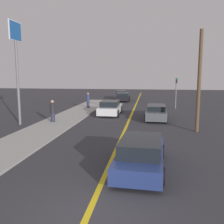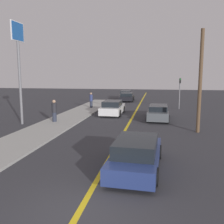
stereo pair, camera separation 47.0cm
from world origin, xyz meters
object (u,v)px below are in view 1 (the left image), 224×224
Objects in this scene: pedestrian_near_curb at (53,111)px; pedestrian_mid_group at (88,100)px; car_ahead_center at (156,112)px; traffic_light at (176,90)px; car_far_distant at (110,108)px; utility_pole at (199,82)px; car_near_right_lane at (141,154)px; roadside_sign at (16,51)px; car_parked_left_lot at (123,97)px; car_oncoming_far at (121,95)px.

pedestrian_near_curb reaches higher than pedestrian_mid_group.
car_ahead_center is 7.76m from traffic_light.
pedestrian_near_curb is at bearing -127.43° from car_far_distant.
traffic_light is at bearing 44.19° from pedestrian_near_curb.
car_far_distant is 9.93m from utility_pole.
car_ahead_center is 8.84m from pedestrian_near_curb.
roadside_sign reaches higher than car_near_right_lane.
roadside_sign reaches higher than traffic_light.
car_parked_left_lot is 9.46m from pedestrian_mid_group.
car_far_distant is 0.68× the size of utility_pole.
car_near_right_lane is at bearing -39.51° from roadside_sign.
utility_pole is at bearing -88.86° from traffic_light.
car_oncoming_far is 23.86m from utility_pole.
car_far_distant is at bearing -142.21° from traffic_light.
car_parked_left_lot is 2.53× the size of pedestrian_near_curb.
car_ahead_center is 2.78× the size of pedestrian_mid_group.
pedestrian_mid_group is at bearing -111.08° from car_parked_left_lot.
utility_pole is (7.09, -19.21, 2.80)m from car_parked_left_lot.
pedestrian_near_curb is (-3.88, -5.11, 0.33)m from car_far_distant.
traffic_light is at bearing 82.94° from car_near_right_lane.
pedestrian_near_curb is (-7.30, 8.81, 0.36)m from car_near_right_lane.
car_far_distant reaches higher than car_ahead_center.
car_ahead_center is 0.70× the size of utility_pole.
pedestrian_near_curb reaches higher than car_near_right_lane.
pedestrian_mid_group is (-6.58, 17.70, 0.35)m from car_near_right_lane.
pedestrian_mid_group is (-2.53, -12.15, 0.35)m from car_oncoming_far.
pedestrian_near_curb reaches higher than car_far_distant.
car_ahead_center is at bearing 88.29° from car_near_right_lane.
roadside_sign is at bearing 143.37° from car_near_right_lane.
roadside_sign reaches higher than car_parked_left_lot.
car_parked_left_lot is at bearing 77.98° from pedestrian_near_curb.
car_oncoming_far is 2.65× the size of pedestrian_near_curb.
roadside_sign reaches higher than pedestrian_near_curb.
car_near_right_lane is 0.70× the size of utility_pole.
traffic_light reaches higher than pedestrian_mid_group.
utility_pole is (2.63, -4.52, 2.78)m from car_ahead_center.
traffic_light reaches higher than car_far_distant.
pedestrian_near_curb is at bearing -104.07° from car_parked_left_lot.
roadside_sign is at bearing -110.32° from car_parked_left_lot.
car_oncoming_far is 1.34× the size of traffic_light.
roadside_sign reaches higher than car_oncoming_far.
pedestrian_mid_group is at bearing 143.98° from car_ahead_center.
car_ahead_center is 1.03× the size of car_oncoming_far.
car_far_distant is (-4.37, 1.97, 0.04)m from car_ahead_center.
roadside_sign is at bearing -160.53° from pedestrian_near_curb.
car_far_distant reaches higher than car_oncoming_far.
pedestrian_mid_group is at bearing 113.27° from car_near_right_lane.
traffic_light is at bearing 8.34° from pedestrian_mid_group.
utility_pole reaches higher than car_far_distant.
traffic_light is (9.94, 1.46, 1.19)m from pedestrian_mid_group.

